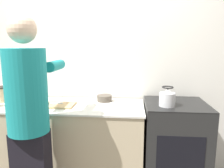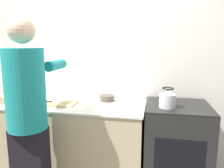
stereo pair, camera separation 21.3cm
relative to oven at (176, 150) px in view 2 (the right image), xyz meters
The scene contains 10 objects.
wall_back 1.27m from the oven, 156.58° to the left, with size 8.00×0.05×2.60m.
counter 1.20m from the oven, behind, with size 1.77×0.64×0.89m.
oven is the anchor object (origin of this frame).
person 1.47m from the oven, 157.48° to the right, with size 0.37×0.61×1.75m.
cutting_board 1.30m from the oven, behind, with size 0.37×0.24×0.02m.
knife 1.36m from the oven, behind, with size 0.22×0.08×0.01m.
kettle 0.57m from the oven, 134.06° to the right, with size 0.15×0.15×0.19m.
bowl_prep 0.90m from the oven, 165.51° to the left, with size 0.16×0.16×0.07m.
bowl_mixing 1.93m from the oven, behind, with size 0.12×0.12×0.08m.
canister_jar 1.94m from the oven, behind, with size 0.17×0.17×0.17m.
Camera 2 is at (0.64, -1.84, 1.52)m, focal length 35.00 mm.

